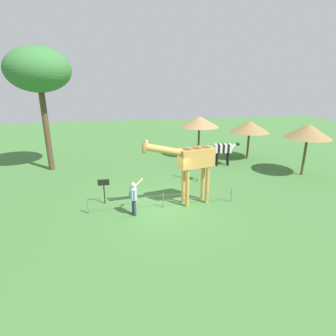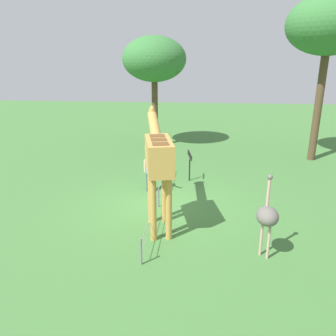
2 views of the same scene
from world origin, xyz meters
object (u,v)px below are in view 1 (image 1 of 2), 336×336
at_px(shade_hut_far, 199,121).
at_px(tree_east, 38,71).
at_px(shade_hut_aside, 250,127).
at_px(zebra, 224,150).
at_px(ostrich, 201,163).
at_px(shade_hut_near, 308,131).
at_px(giraffe, 191,161).
at_px(info_sign, 104,186).
at_px(visitor, 134,196).

height_order(shade_hut_far, tree_east, tree_east).
bearing_deg(shade_hut_aside, tree_east, 0.14).
bearing_deg(zebra, ostrich, 47.38).
relative_size(shade_hut_near, shade_hut_aside, 1.12).
bearing_deg(giraffe, shade_hut_near, -160.72).
relative_size(zebra, shade_hut_aside, 0.62).
relative_size(zebra, info_sign, 1.38).
height_order(shade_hut_near, info_sign, shade_hut_near).
relative_size(giraffe, shade_hut_aside, 1.23).
bearing_deg(shade_hut_near, info_sign, 9.55).
bearing_deg(zebra, giraffe, 55.19).
distance_m(giraffe, ostrich, 3.47).
xyz_separation_m(giraffe, tree_east, (7.98, -7.02, 4.20)).
relative_size(shade_hut_near, shade_hut_far, 1.02).
distance_m(shade_hut_aside, tree_east, 15.00).
bearing_deg(shade_hut_aside, info_sign, 30.31).
relative_size(shade_hut_near, info_sign, 2.50).
relative_size(zebra, ostrich, 0.81).
xyz_separation_m(ostrich, shade_hut_far, (-1.53, -5.55, 1.61)).
relative_size(zebra, tree_east, 0.23).
relative_size(ostrich, shade_hut_far, 0.70).
bearing_deg(shade_hut_near, giraffe, 19.28).
relative_size(giraffe, zebra, 1.99).
relative_size(shade_hut_far, info_sign, 2.44).
bearing_deg(shade_hut_near, shade_hut_far, -46.38).
distance_m(visitor, ostrich, 5.59).
bearing_deg(tree_east, zebra, 174.11).
distance_m(ostrich, info_sign, 6.02).
distance_m(giraffe, shade_hut_aside, 9.59).
height_order(ostrich, shade_hut_aside, shade_hut_aside).
distance_m(giraffe, shade_hut_far, 9.05).
height_order(giraffe, tree_east, tree_east).
bearing_deg(shade_hut_aside, ostrich, 38.86).
distance_m(ostrich, tree_east, 11.52).
bearing_deg(ostrich, giraffe, 64.23).
distance_m(visitor, shade_hut_aside, 12.19).
height_order(ostrich, shade_hut_far, shade_hut_far).
xyz_separation_m(zebra, ostrich, (2.58, 2.81, 0.01)).
bearing_deg(info_sign, shade_hut_far, -132.81).
distance_m(shade_hut_far, shade_hut_aside, 3.83).
height_order(visitor, tree_east, tree_east).
distance_m(giraffe, zebra, 7.12).
bearing_deg(ostrich, shade_hut_near, 179.49).
bearing_deg(zebra, visitor, 43.26).
xyz_separation_m(shade_hut_near, shade_hut_aside, (1.82, -4.14, -0.33)).
relative_size(giraffe, shade_hut_near, 1.10).
xyz_separation_m(zebra, tree_east, (12.00, -1.24, 5.28)).
height_order(tree_east, info_sign, tree_east).
bearing_deg(shade_hut_aside, visitor, 39.60).
height_order(giraffe, zebra, giraffe).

